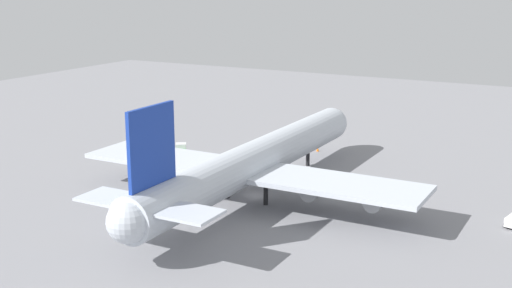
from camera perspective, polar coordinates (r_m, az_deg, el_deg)
name	(u,v)px	position (r m, az deg, el deg)	size (l,w,h in m)	color
ground_plane	(256,196)	(104.59, 0.00, -4.47)	(270.04, 270.04, 0.00)	gray
cargo_airplane	(255,161)	(102.60, -0.10, -1.48)	(67.51, 55.26, 18.68)	silver
catering_truck	(181,151)	(127.84, -6.51, -0.61)	(5.53, 4.61, 2.31)	silver
safety_cone_nose	(318,149)	(131.83, 5.34, -0.45)	(0.57, 0.57, 0.81)	orange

